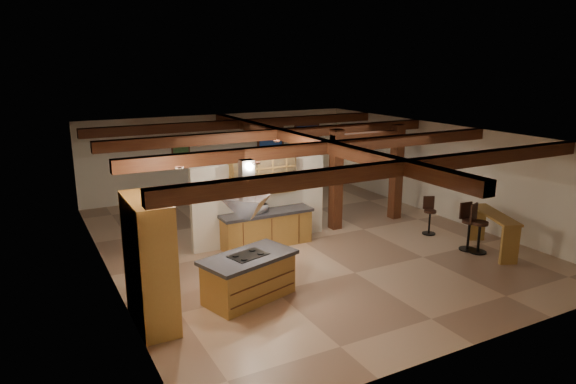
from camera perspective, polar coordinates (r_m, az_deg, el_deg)
name	(u,v)px	position (r m, az deg, el deg)	size (l,w,h in m)	color
ground	(302,241)	(14.01, 1.54, -5.43)	(12.00, 12.00, 0.00)	tan
room_walls	(302,177)	(13.52, 1.59, 1.69)	(12.00, 12.00, 12.00)	silver
ceiling_beams	(302,140)	(13.34, 1.62, 5.80)	(10.00, 12.00, 0.28)	#3C180F
timber_posts	(368,165)	(15.28, 8.83, 2.94)	(2.50, 0.30, 2.90)	#3C180F
partition_wall	(260,202)	(13.67, -3.12, -1.13)	(3.80, 0.18, 2.20)	silver
pantry_cabinet	(150,262)	(9.71, -15.11, -7.54)	(0.67, 1.60, 2.40)	olive
back_counter	(267,228)	(13.51, -2.37, -4.07)	(2.50, 0.66, 0.94)	olive
upper_display_cabinet	(263,176)	(13.32, -2.81, 1.79)	(1.80, 0.36, 0.95)	olive
range_hood	(247,215)	(10.16, -4.53, -2.61)	(1.10, 1.10, 1.40)	silver
back_windows	(289,147)	(20.00, 0.12, 5.01)	(2.70, 0.07, 1.70)	#3C180F
framed_art	(181,151)	(18.35, -11.83, 4.50)	(0.65, 0.05, 0.85)	#3C180F
recessed_cans	(242,156)	(10.49, -5.18, 4.03)	(3.16, 2.46, 0.03)	silver
kitchen_island	(249,277)	(10.61, -4.39, -9.36)	(2.13, 1.53, 0.95)	olive
dining_table	(254,211)	(15.69, -3.84, -2.11)	(1.74, 0.97, 0.61)	#391A0E
sofa	(280,182)	(19.42, -0.90, 1.12)	(2.06, 0.81, 0.60)	black
microwave	(260,209)	(13.26, -3.16, -1.85)	(0.39, 0.26, 0.21)	#BBBBC0
bar_counter	(493,226)	(14.04, 21.84, -3.53)	(1.18, 1.95, 1.01)	olive
side_table	(336,179)	(20.10, 5.35, 1.41)	(0.43, 0.43, 0.54)	#3C180F
table_lamp	(336,167)	(20.00, 5.38, 2.82)	(0.28, 0.28, 0.33)	black
bar_stool_a	(468,226)	(13.97, 19.38, -3.63)	(0.43, 0.44, 1.23)	black
bar_stool_b	(478,228)	(13.85, 20.35, -3.82)	(0.47, 0.48, 1.25)	black
bar_stool_c	(429,215)	(14.95, 15.44, -2.52)	(0.40, 0.41, 1.06)	black
dining_chairs	(253,201)	(15.60, -3.86, -0.96)	(1.98, 1.98, 1.24)	#3C180F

